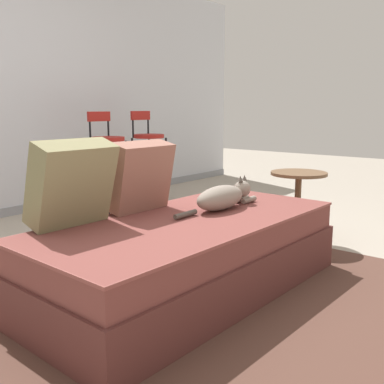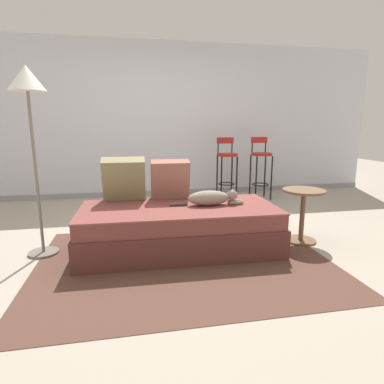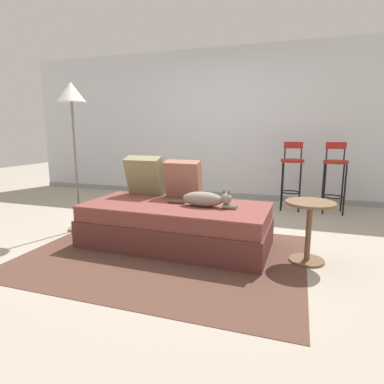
{
  "view_description": "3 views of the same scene",
  "coord_description": "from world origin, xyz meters",
  "px_view_note": "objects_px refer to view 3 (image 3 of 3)",
  "views": [
    {
      "loc": [
        -1.92,
        -2.0,
        1.06
      ],
      "look_at": [
        0.15,
        -0.3,
        0.56
      ],
      "focal_mm": 42.0,
      "sensor_mm": 36.0,
      "label": 1
    },
    {
      "loc": [
        -0.46,
        -3.43,
        1.23
      ],
      "look_at": [
        0.15,
        -0.3,
        0.56
      ],
      "focal_mm": 30.0,
      "sensor_mm": 36.0,
      "label": 2
    },
    {
      "loc": [
        1.2,
        -3.44,
        1.2
      ],
      "look_at": [
        0.15,
        -0.3,
        0.56
      ],
      "focal_mm": 30.0,
      "sensor_mm": 36.0,
      "label": 3
    }
  ],
  "objects_px": {
    "side_table": "(309,223)",
    "bar_stool_near_window": "(292,169)",
    "throw_pillow_corner": "(145,175)",
    "couch": "(176,224)",
    "cat": "(206,199)",
    "throw_pillow_middle": "(183,179)",
    "floor_lamp": "(72,106)",
    "bar_stool_by_doorway": "(335,171)"
  },
  "relations": [
    {
      "from": "throw_pillow_corner",
      "to": "bar_stool_by_doorway",
      "type": "xyz_separation_m",
      "value": [
        2.23,
        1.65,
        -0.06
      ]
    },
    {
      "from": "floor_lamp",
      "to": "throw_pillow_middle",
      "type": "bearing_deg",
      "value": 9.81
    },
    {
      "from": "throw_pillow_corner",
      "to": "floor_lamp",
      "type": "xyz_separation_m",
      "value": [
        -0.79,
        -0.23,
        0.8
      ]
    },
    {
      "from": "cat",
      "to": "bar_stool_by_doorway",
      "type": "xyz_separation_m",
      "value": [
        1.37,
        2.02,
        0.1
      ]
    },
    {
      "from": "cat",
      "to": "throw_pillow_middle",
      "type": "bearing_deg",
      "value": 135.89
    },
    {
      "from": "couch",
      "to": "throw_pillow_middle",
      "type": "height_order",
      "value": "throw_pillow_middle"
    },
    {
      "from": "cat",
      "to": "bar_stool_by_doorway",
      "type": "bearing_deg",
      "value": 55.8
    },
    {
      "from": "cat",
      "to": "floor_lamp",
      "type": "xyz_separation_m",
      "value": [
        -1.65,
        0.14,
        0.95
      ]
    },
    {
      "from": "throw_pillow_middle",
      "to": "bar_stool_near_window",
      "type": "xyz_separation_m",
      "value": [
        1.14,
        1.66,
        -0.03
      ]
    },
    {
      "from": "bar_stool_by_doorway",
      "to": "throw_pillow_middle",
      "type": "bearing_deg",
      "value": -136.35
    },
    {
      "from": "cat",
      "to": "floor_lamp",
      "type": "bearing_deg",
      "value": 175.23
    },
    {
      "from": "floor_lamp",
      "to": "couch",
      "type": "bearing_deg",
      "value": -5.69
    },
    {
      "from": "side_table",
      "to": "bar_stool_near_window",
      "type": "bearing_deg",
      "value": 95.98
    },
    {
      "from": "couch",
      "to": "cat",
      "type": "distance_m",
      "value": 0.44
    },
    {
      "from": "cat",
      "to": "bar_stool_near_window",
      "type": "relative_size",
      "value": 0.72
    },
    {
      "from": "couch",
      "to": "bar_stool_near_window",
      "type": "bearing_deg",
      "value": 61.24
    },
    {
      "from": "throw_pillow_middle",
      "to": "side_table",
      "type": "height_order",
      "value": "throw_pillow_middle"
    },
    {
      "from": "side_table",
      "to": "bar_stool_by_doorway",
      "type": "bearing_deg",
      "value": 79.41
    },
    {
      "from": "floor_lamp",
      "to": "throw_pillow_corner",
      "type": "bearing_deg",
      "value": 16.33
    },
    {
      "from": "throw_pillow_middle",
      "to": "floor_lamp",
      "type": "bearing_deg",
      "value": -170.19
    },
    {
      "from": "bar_stool_near_window",
      "to": "bar_stool_by_doorway",
      "type": "distance_m",
      "value": 0.6
    },
    {
      "from": "couch",
      "to": "floor_lamp",
      "type": "relative_size",
      "value": 1.12
    },
    {
      "from": "bar_stool_near_window",
      "to": "bar_stool_by_doorway",
      "type": "relative_size",
      "value": 1.0
    },
    {
      "from": "bar_stool_near_window",
      "to": "side_table",
      "type": "bearing_deg",
      "value": -84.02
    },
    {
      "from": "throw_pillow_corner",
      "to": "couch",
      "type": "bearing_deg",
      "value": -34.69
    },
    {
      "from": "throw_pillow_middle",
      "to": "cat",
      "type": "height_order",
      "value": "throw_pillow_middle"
    },
    {
      "from": "bar_stool_near_window",
      "to": "floor_lamp",
      "type": "relative_size",
      "value": 0.59
    },
    {
      "from": "couch",
      "to": "throw_pillow_corner",
      "type": "distance_m",
      "value": 0.78
    },
    {
      "from": "couch",
      "to": "cat",
      "type": "relative_size",
      "value": 2.65
    },
    {
      "from": "bar_stool_by_doorway",
      "to": "side_table",
      "type": "distance_m",
      "value": 2.09
    },
    {
      "from": "cat",
      "to": "side_table",
      "type": "bearing_deg",
      "value": -1.44
    },
    {
      "from": "cat",
      "to": "throw_pillow_corner",
      "type": "bearing_deg",
      "value": 156.6
    },
    {
      "from": "bar_stool_by_doorway",
      "to": "floor_lamp",
      "type": "xyz_separation_m",
      "value": [
        -3.02,
        -1.88,
        0.85
      ]
    },
    {
      "from": "bar_stool_near_window",
      "to": "cat",
      "type": "bearing_deg",
      "value": -111.01
    },
    {
      "from": "throw_pillow_middle",
      "to": "bar_stool_by_doorway",
      "type": "distance_m",
      "value": 2.41
    },
    {
      "from": "throw_pillow_middle",
      "to": "bar_stool_by_doorway",
      "type": "xyz_separation_m",
      "value": [
        1.74,
        1.66,
        -0.04
      ]
    },
    {
      "from": "cat",
      "to": "bar_stool_near_window",
      "type": "bearing_deg",
      "value": 68.99
    },
    {
      "from": "side_table",
      "to": "floor_lamp",
      "type": "relative_size",
      "value": 0.33
    },
    {
      "from": "throw_pillow_middle",
      "to": "bar_stool_near_window",
      "type": "bearing_deg",
      "value": 55.42
    },
    {
      "from": "side_table",
      "to": "throw_pillow_middle",
      "type": "bearing_deg",
      "value": 164.27
    },
    {
      "from": "bar_stool_near_window",
      "to": "throw_pillow_corner",
      "type": "bearing_deg",
      "value": -134.65
    },
    {
      "from": "throw_pillow_corner",
      "to": "throw_pillow_middle",
      "type": "height_order",
      "value": "throw_pillow_corner"
    }
  ]
}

